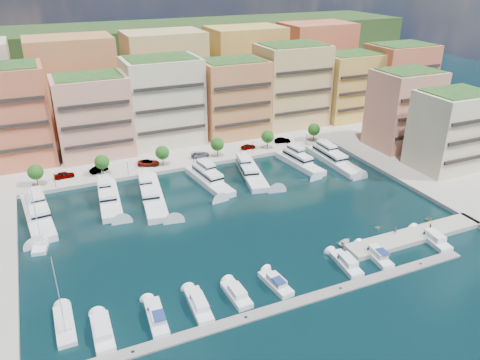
{
  "coord_description": "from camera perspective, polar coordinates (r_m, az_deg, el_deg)",
  "views": [
    {
      "loc": [
        -36.31,
        -82.81,
        51.49
      ],
      "look_at": [
        3.12,
        6.5,
        6.0
      ],
      "focal_mm": 35.0,
      "sensor_mm": 36.0,
      "label": 1
    }
  ],
  "objects": [
    {
      "name": "tree_2",
      "position": [
        128.51,
        -9.46,
        3.3
      ],
      "size": [
        3.8,
        3.8,
        5.65
      ],
      "color": "#473323",
      "rests_on": "north_quay"
    },
    {
      "name": "cruiser_4",
      "position": [
        83.91,
        4.4,
        -12.46
      ],
      "size": [
        3.38,
        8.04,
        2.66
      ],
      "color": "white",
      "rests_on": "ground"
    },
    {
      "name": "hillside",
      "position": [
        202.85,
        -12.9,
        9.65
      ],
      "size": [
        240.0,
        40.0,
        58.0
      ],
      "primitive_type": "cube",
      "color": "#1E3D19",
      "rests_on": "ground"
    },
    {
      "name": "car_5",
      "position": [
        145.07,
        5.2,
        4.84
      ],
      "size": [
        5.08,
        2.84,
        1.59
      ],
      "primitive_type": "imported",
      "rotation": [
        0.0,
        0.0,
        1.32
      ],
      "color": "gray",
      "rests_on": "north_quay"
    },
    {
      "name": "car_1",
      "position": [
        129.33,
        -16.83,
        1.26
      ],
      "size": [
        5.17,
        3.39,
        1.61
      ],
      "primitive_type": "imported",
      "rotation": [
        0.0,
        0.0,
        1.95
      ],
      "color": "gray",
      "rests_on": "north_quay"
    },
    {
      "name": "tender_3",
      "position": [
        111.05,
        21.99,
        -4.39
      ],
      "size": [
        1.98,
        1.85,
        0.84
      ],
      "primitive_type": "imported",
      "rotation": [
        0.0,
        0.0,
        1.21
      ],
      "color": "#C5B197",
      "rests_on": "ground"
    },
    {
      "name": "apartment_east_b",
      "position": [
        135.91,
        24.31,
        5.54
      ],
      "size": [
        18.0,
        14.5,
        20.8
      ],
      "color": "beige",
      "rests_on": "east_quay"
    },
    {
      "name": "lamppost_0",
      "position": [
        123.58,
        -21.74,
        0.42
      ],
      "size": [
        0.3,
        0.3,
        4.2
      ],
      "color": "black",
      "rests_on": "north_quay"
    },
    {
      "name": "yacht_0",
      "position": [
        113.18,
        -23.47,
        -3.65
      ],
      "size": [
        6.81,
        23.28,
        7.3
      ],
      "color": "white",
      "rests_on": "ground"
    },
    {
      "name": "cruiser_0",
      "position": [
        77.41,
        -16.41,
        -17.43
      ],
      "size": [
        3.05,
        8.86,
        2.55
      ],
      "color": "white",
      "rests_on": "ground"
    },
    {
      "name": "tree_1",
      "position": [
        125.96,
        -16.48,
        2.12
      ],
      "size": [
        3.8,
        3.8,
        5.65
      ],
      "color": "#473323",
      "rests_on": "north_quay"
    },
    {
      "name": "apartment_5",
      "position": [
        160.27,
        6.28,
        11.42
      ],
      "size": [
        22.0,
        16.5,
        26.8
      ],
      "color": "tan",
      "rests_on": "north_quay"
    },
    {
      "name": "lamppost_4",
      "position": [
        143.18,
        8.11,
        5.28
      ],
      "size": [
        0.3,
        0.3,
        4.2
      ],
      "color": "black",
      "rests_on": "north_quay"
    },
    {
      "name": "sailboat_2",
      "position": [
        102.9,
        -22.99,
        -7.06
      ],
      "size": [
        4.31,
        9.07,
        13.2
      ],
      "color": "white",
      "rests_on": "ground"
    },
    {
      "name": "yacht_2",
      "position": [
        114.42,
        -10.78,
        -1.56
      ],
      "size": [
        7.91,
        24.89,
        7.3
      ],
      "color": "white",
      "rests_on": "ground"
    },
    {
      "name": "apartment_east_a",
      "position": [
        147.54,
        19.36,
        8.17
      ],
      "size": [
        18.0,
        14.5,
        22.8
      ],
      "color": "tan",
      "rests_on": "east_quay"
    },
    {
      "name": "car_0",
      "position": [
        128.63,
        -20.62,
        0.59
      ],
      "size": [
        5.0,
        2.06,
        1.7
      ],
      "primitive_type": "imported",
      "rotation": [
        0.0,
        0.0,
        1.58
      ],
      "color": "gray",
      "rests_on": "north_quay"
    },
    {
      "name": "tender_0",
      "position": [
        97.32,
        12.66,
        -7.4
      ],
      "size": [
        4.14,
        3.63,
        0.71
      ],
      "primitive_type": "imported",
      "rotation": [
        0.0,
        0.0,
        1.98
      ],
      "color": "white",
      "rests_on": "ground"
    },
    {
      "name": "backblock_2",
      "position": [
        166.0,
        -9.06,
        12.33
      ],
      "size": [
        26.0,
        18.0,
        30.0
      ],
      "primitive_type": "cube",
      "color": "tan",
      "rests_on": "north_quay"
    },
    {
      "name": "finger_pier",
      "position": [
        103.67,
        20.52,
        -6.57
      ],
      "size": [
        32.0,
        5.0,
        2.0
      ],
      "primitive_type": "cube",
      "color": "#9E998E",
      "rests_on": "ground"
    },
    {
      "name": "cruiser_1",
      "position": [
        78.14,
        -10.15,
        -16.17
      ],
      "size": [
        3.19,
        9.25,
        2.66
      ],
      "color": "white",
      "rests_on": "ground"
    },
    {
      "name": "cruiser_7",
      "position": [
        94.47,
        16.26,
        -8.78
      ],
      "size": [
        3.3,
        9.0,
        2.66
      ],
      "color": "white",
      "rests_on": "ground"
    },
    {
      "name": "yacht_4",
      "position": [
        123.93,
        1.27,
        0.98
      ],
      "size": [
        8.71,
        20.9,
        7.3
      ],
      "color": "white",
      "rests_on": "ground"
    },
    {
      "name": "lamppost_3",
      "position": [
        134.98,
        1.55,
        4.29
      ],
      "size": [
        0.3,
        0.3,
        4.2
      ],
      "color": "black",
      "rests_on": "north_quay"
    },
    {
      "name": "east_quay",
      "position": [
        133.84,
        26.5,
        -0.43
      ],
      "size": [
        34.0,
        76.0,
        2.0
      ],
      "primitive_type": "cube",
      "color": "#9E998E",
      "rests_on": "ground"
    },
    {
      "name": "tree_0",
      "position": [
        125.41,
        -23.67,
        0.88
      ],
      "size": [
        3.8,
        3.8,
        5.65
      ],
      "color": "#473323",
      "rests_on": "north_quay"
    },
    {
      "name": "ground",
      "position": [
        104.06,
        -0.13,
        -4.68
      ],
      "size": [
        400.0,
        400.0,
        0.0
      ],
      "primitive_type": "plane",
      "color": "black",
      "rests_on": "ground"
    },
    {
      "name": "apartment_7",
      "position": [
        181.78,
        18.75,
        11.57
      ],
      "size": [
        22.0,
        16.5,
        24.8
      ],
      "color": "#D16F45",
      "rests_on": "north_quay"
    },
    {
      "name": "car_4",
      "position": [
        139.6,
        1.0,
        4.11
      ],
      "size": [
        4.55,
        1.98,
        1.53
      ],
      "primitive_type": "imported",
      "rotation": [
        0.0,
        0.0,
        1.61
      ],
      "color": "gray",
      "rests_on": "north_quay"
    },
    {
      "name": "north_quay",
      "position": [
        157.93,
        -9.25,
        5.62
      ],
      "size": [
        220.0,
        64.0,
        2.0
      ],
      "primitive_type": "cube",
      "color": "#9E998E",
      "rests_on": "ground"
    },
    {
      "name": "tree_3",
      "position": [
        132.96,
        -2.78,
        4.37
      ],
      "size": [
        3.8,
        3.8,
        5.65
      ],
      "color": "#473323",
      "rests_on": "north_quay"
    },
    {
      "name": "person_0",
      "position": [
        101.42,
        18.41,
        -5.79
      ],
      "size": [
        0.68,
        0.66,
        1.58
      ],
      "primitive_type": "imported",
      "rotation": [
        0.0,
        0.0,
        2.46
      ],
      "color": "#27314F",
      "rests_on": "finger_pier"
    },
    {
      "name": "person_1",
      "position": [
        104.98,
        22.13,
        -5.32
      ],
      "size": [
        0.94,
        0.88,
        1.54
      ],
      "primitive_type": "imported",
      "rotation": [
        0.0,
        0.0,
        3.66
      ],
      "color": "brown",
      "rests_on": "finger_pier"
    },
    {
      "name": "backblock_4",
      "position": [
        190.04,
        9.15,
        13.91
      ],
      "size": [
        26.0,
        18.0,
        30.0
      ],
      "primitive_type": "cube",
      "color": "#D16F45",
      "rests_on": "north_quay"
    },
    {
      "name": "backblock_3",
      "position": [
        175.89,
        0.64,
        13.34
      ],
      "size": [
        26.0,
        18.0,
        30.0
      ],
      "primitive_type": "cube",
      "color": "#E9C855",
      "rests_on": "north_quay"
    },
    {
      "name": "apartment_2",
      "position": [
        139.1,
        -17.49,
        7.46
      ],
      "size": [
        20.0,
        15.5,
        22.8
      ],
      "color": "tan",
      "rests_on": "north_quay"
    },
    {
      "name": "yacht_1",
      "position": [
        114.83,
        -15.7,
        -2.06
      ],
      "size": [
        6.36,
        20.42,
        7.3
      ],
      "color": "white",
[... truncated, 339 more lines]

